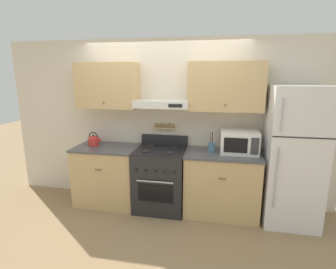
# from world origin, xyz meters

# --- Properties ---
(ground_plane) EXTENTS (16.00, 16.00, 0.00)m
(ground_plane) POSITION_xyz_m (0.00, 0.00, 0.00)
(ground_plane) COLOR #937551
(wall_back) EXTENTS (5.20, 0.46, 2.55)m
(wall_back) POSITION_xyz_m (0.02, 0.63, 1.45)
(wall_back) COLOR beige
(wall_back) RESTS_ON ground_plane
(counter_left) EXTENTS (0.97, 0.66, 0.93)m
(counter_left) POSITION_xyz_m (-0.86, 0.34, 0.46)
(counter_left) COLOR tan
(counter_left) RESTS_ON ground_plane
(counter_right) EXTENTS (1.07, 0.66, 0.93)m
(counter_right) POSITION_xyz_m (0.91, 0.34, 0.46)
(counter_right) COLOR tan
(counter_right) RESTS_ON ground_plane
(stove_range) EXTENTS (0.74, 0.70, 1.09)m
(stove_range) POSITION_xyz_m (0.00, 0.32, 0.47)
(stove_range) COLOR #232326
(stove_range) RESTS_ON ground_plane
(refrigerator) EXTENTS (0.71, 0.71, 1.89)m
(refrigerator) POSITION_xyz_m (1.83, 0.30, 0.94)
(refrigerator) COLOR white
(refrigerator) RESTS_ON ground_plane
(tea_kettle) EXTENTS (0.22, 0.17, 0.22)m
(tea_kettle) POSITION_xyz_m (-1.08, 0.36, 1.01)
(tea_kettle) COLOR red
(tea_kettle) RESTS_ON counter_left
(microwave) EXTENTS (0.52, 0.39, 0.32)m
(microwave) POSITION_xyz_m (1.13, 0.38, 1.09)
(microwave) COLOR white
(microwave) RESTS_ON counter_right
(utensil_crock) EXTENTS (0.11, 0.11, 0.29)m
(utensil_crock) POSITION_xyz_m (0.75, 0.36, 1.00)
(utensil_crock) COLOR slate
(utensil_crock) RESTS_ON counter_right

